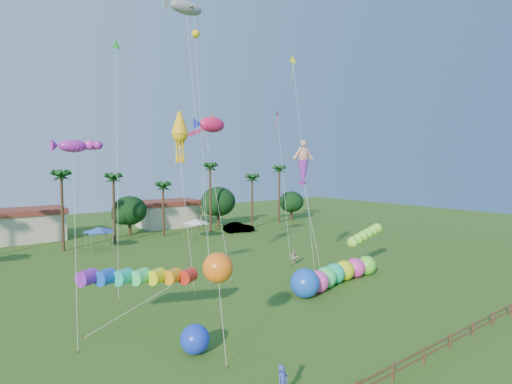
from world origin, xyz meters
TOP-DOWN VIEW (x-y plane):
  - ground at (0.00, 0.00)m, footprint 160.00×160.00m
  - tree_line at (3.57, 44.00)m, footprint 69.46×8.91m
  - buildings_row at (-3.09, 50.00)m, footprint 35.00×7.00m
  - tent_row at (-6.00, 36.33)m, footprint 31.00×4.00m
  - fence at (0.00, -6.00)m, footprint 36.12×0.12m
  - car_b at (16.65, 36.88)m, footprint 5.36×2.98m
  - spectator_a at (-8.93, -3.95)m, footprint 0.77×0.59m
  - spectator_b at (9.26, 15.02)m, footprint 1.08×0.98m
  - caterpillar_inflatable at (6.89, 7.16)m, footprint 12.46×3.80m
  - blue_ball at (-9.87, 3.03)m, footprint 1.78×1.78m
  - rainbow_tube at (-9.71, 8.00)m, footprint 8.91×3.49m
  - green_worm at (11.52, 8.68)m, footprint 8.66×3.13m
  - orange_ball_kite at (-9.03, 1.70)m, footprint 2.14×2.46m
  - merman_kite at (7.40, 11.83)m, footprint 2.23×5.01m
  - fish_kite at (1.45, 19.84)m, footprint 4.76×7.27m
  - shark_kite at (-1.20, 20.46)m, footprint 4.95×7.34m
  - squid_kite at (-4.63, 15.33)m, footprint 1.65×4.65m
  - lobster_kite at (-14.60, 11.12)m, footprint 3.44×4.89m
  - delta_kite_red at (11.12, 20.34)m, footprint 1.60×4.20m
  - delta_kite_yellow at (9.50, 15.70)m, footprint 1.17×4.30m
  - delta_kite_green at (-8.98, 18.97)m, footprint 2.32×4.60m
  - delta_kite_blue at (0.90, 22.68)m, footprint 1.37×3.63m

SIDE VIEW (x-z plane):
  - ground at x=0.00m, z-range 0.00..0.00m
  - fence at x=0.00m, z-range 0.11..1.11m
  - car_b at x=16.65m, z-range 0.00..1.67m
  - blue_ball at x=-9.87m, z-range 0.00..1.78m
  - spectator_b at x=9.26m, z-range 0.00..1.83m
  - spectator_a at x=-8.93m, z-range 0.00..1.88m
  - caterpillar_inflatable at x=6.89m, z-range -0.20..2.33m
  - buildings_row at x=-3.09m, z-range 0.00..4.00m
  - tent_row at x=-6.00m, z-range 2.45..3.05m
  - rainbow_tube at x=-9.71m, z-range 1.37..5.18m
  - green_worm at x=11.52m, z-range 1.35..5.41m
  - tree_line at x=3.57m, z-range -1.22..9.78m
  - orange_ball_kite at x=-9.03m, z-range 2.26..8.59m
  - merman_kite at x=7.40m, z-range 4.49..17.96m
  - lobster_kite at x=-14.60m, z-range 6.01..19.30m
  - squid_kite at x=-4.63m, z-range 5.90..22.19m
  - fish_kite at x=1.45m, z-range 7.38..24.05m
  - delta_kite_red at x=11.12m, z-range 8.23..26.52m
  - delta_kite_green at x=-8.98m, z-range 10.24..32.95m
  - delta_kite_yellow at x=9.50m, z-range 10.69..34.27m
  - shark_kite at x=-1.20m, z-range 13.36..41.82m
  - delta_kite_blue at x=0.90m, z-range 13.60..43.16m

